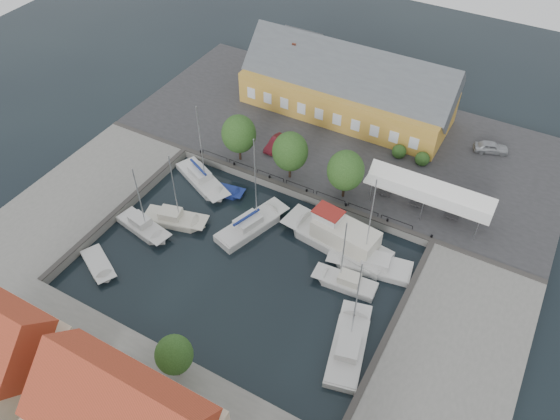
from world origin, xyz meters
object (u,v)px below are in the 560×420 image
(warehouse, at_px, (344,87))
(trawler, at_px, (340,239))
(west_boat_c, at_px, (143,227))
(east_boat_b, at_px, (346,283))
(center_sailboat, at_px, (251,226))
(car_red, at_px, (276,143))
(west_boat_b, at_px, (174,220))
(tent_canopy, at_px, (429,192))
(west_boat_a, at_px, (202,180))
(car_silver, at_px, (491,147))
(east_boat_a, at_px, (372,265))
(east_boat_c, at_px, (348,348))
(launch_nw, at_px, (224,191))
(launch_sw, at_px, (99,265))

(warehouse, distance_m, trawler, 25.09)
(warehouse, relative_size, west_boat_c, 2.93)
(warehouse, distance_m, east_boat_b, 30.50)
(east_boat_b, bearing_deg, center_sailboat, 170.51)
(car_red, xyz_separation_m, west_boat_b, (-4.01, -16.30, -1.41))
(car_red, bearing_deg, tent_canopy, -3.72)
(center_sailboat, relative_size, west_boat_a, 1.05)
(car_silver, xyz_separation_m, east_boat_a, (-6.12, -24.08, -1.47))
(trawler, bearing_deg, east_boat_b, -58.03)
(east_boat_c, height_order, launch_nw, east_boat_c)
(east_boat_b, bearing_deg, car_silver, 74.84)
(car_silver, relative_size, west_boat_b, 0.42)
(car_silver, bearing_deg, west_boat_a, 106.67)
(west_boat_c, bearing_deg, east_boat_a, 16.71)
(tent_canopy, distance_m, car_silver, 14.78)
(warehouse, height_order, west_boat_c, warehouse)
(launch_sw, bearing_deg, trawler, 35.56)
(car_silver, relative_size, west_boat_a, 0.36)
(car_silver, bearing_deg, launch_nw, 110.39)
(east_boat_b, distance_m, west_boat_b, 20.70)
(trawler, relative_size, west_boat_c, 1.32)
(east_boat_a, relative_size, launch_sw, 2.15)
(tent_canopy, xyz_separation_m, trawler, (-6.48, -8.85, -2.67))
(trawler, bearing_deg, car_red, 142.62)
(west_boat_a, bearing_deg, launch_nw, -4.35)
(warehouse, bearing_deg, center_sailboat, -88.94)
(west_boat_c, bearing_deg, launch_sw, -95.81)
(trawler, relative_size, launch_sw, 2.23)
(center_sailboat, bearing_deg, launch_sw, -131.94)
(car_red, relative_size, west_boat_b, 0.40)
(west_boat_a, xyz_separation_m, launch_nw, (3.36, -0.26, -0.18))
(center_sailboat, relative_size, west_boat_b, 1.22)
(trawler, distance_m, west_boat_c, 21.78)
(trawler, height_order, west_boat_a, west_boat_a)
(warehouse, height_order, east_boat_c, east_boat_c)
(car_silver, bearing_deg, warehouse, 71.06)
(car_red, xyz_separation_m, east_boat_c, (19.87, -21.81, -1.41))
(west_boat_a, bearing_deg, center_sailboat, -22.59)
(car_red, height_order, west_boat_b, west_boat_b)
(warehouse, bearing_deg, west_boat_b, -105.13)
(car_red, distance_m, launch_nw, 9.71)
(trawler, relative_size, east_boat_c, 1.10)
(east_boat_a, distance_m, east_boat_b, 3.74)
(tent_canopy, relative_size, west_boat_c, 1.43)
(car_silver, distance_m, car_red, 27.15)
(east_boat_c, bearing_deg, car_silver, 82.92)
(trawler, relative_size, west_boat_b, 1.26)
(west_boat_c, distance_m, launch_sw, 6.48)
(center_sailboat, xyz_separation_m, west_boat_c, (-10.43, -5.90, -0.10))
(car_red, xyz_separation_m, east_boat_b, (16.66, -15.12, -1.40))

